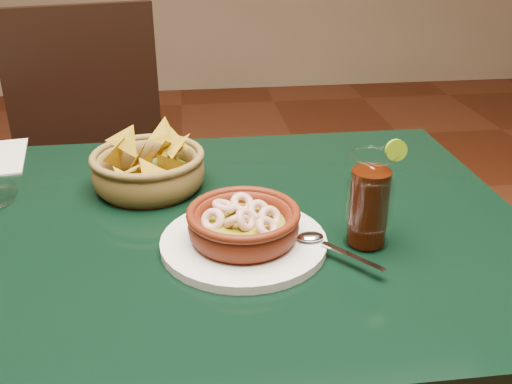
{
  "coord_description": "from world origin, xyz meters",
  "views": [
    {
      "loc": [
        0.04,
        -0.85,
        1.22
      ],
      "look_at": [
        0.14,
        -0.02,
        0.81
      ],
      "focal_mm": 40.0,
      "sensor_mm": 36.0,
      "label": 1
    }
  ],
  "objects": [
    {
      "name": "cola_drink",
      "position": [
        0.3,
        -0.1,
        0.82
      ],
      "size": [
        0.15,
        0.15,
        0.17
      ],
      "color": "white",
      "rests_on": "dining_table"
    },
    {
      "name": "guacamole_ramekin",
      "position": [
        -0.0,
        0.2,
        0.77
      ],
      "size": [
        0.13,
        0.13,
        0.04
      ],
      "color": "#4A1507",
      "rests_on": "dining_table"
    },
    {
      "name": "shrimp_plate",
      "position": [
        0.11,
        -0.09,
        0.78
      ],
      "size": [
        0.32,
        0.26,
        0.08
      ],
      "color": "silver",
      "rests_on": "dining_table"
    },
    {
      "name": "chip_basket",
      "position": [
        -0.04,
        0.15,
        0.79
      ],
      "size": [
        0.24,
        0.24,
        0.14
      ],
      "color": "brown",
      "rests_on": "dining_table"
    },
    {
      "name": "dining_table",
      "position": [
        0.0,
        0.0,
        0.65
      ],
      "size": [
        1.2,
        0.8,
        0.75
      ],
      "color": "black",
      "rests_on": "ground"
    },
    {
      "name": "dining_chair",
      "position": [
        -0.23,
        0.71,
        0.55
      ],
      "size": [
        0.56,
        0.56,
        0.99
      ],
      "color": "black",
      "rests_on": "ground"
    }
  ]
}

